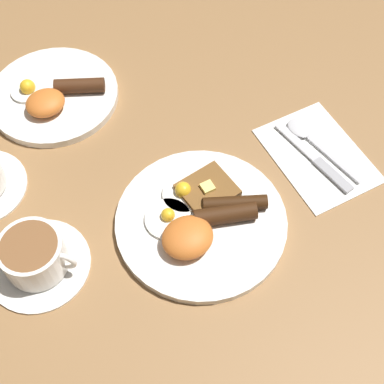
# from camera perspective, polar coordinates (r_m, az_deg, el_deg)

# --- Properties ---
(ground_plane) EXTENTS (3.00, 3.00, 0.00)m
(ground_plane) POSITION_cam_1_polar(r_m,az_deg,el_deg) (0.87, 0.96, -3.45)
(ground_plane) COLOR olive
(breakfast_plate_near) EXTENTS (0.28, 0.28, 0.05)m
(breakfast_plate_near) POSITION_cam_1_polar(r_m,az_deg,el_deg) (0.86, 0.93, -3.01)
(breakfast_plate_near) COLOR white
(breakfast_plate_near) RESTS_ON ground_plane
(breakfast_plate_far) EXTENTS (0.24, 0.24, 0.05)m
(breakfast_plate_far) POSITION_cam_1_polar(r_m,az_deg,el_deg) (1.05, -14.58, 9.95)
(breakfast_plate_far) COLOR white
(breakfast_plate_far) RESTS_ON ground_plane
(teacup_near) EXTENTS (0.16, 0.16, 0.07)m
(teacup_near) POSITION_cam_1_polar(r_m,az_deg,el_deg) (0.84, -16.38, -6.68)
(teacup_near) COLOR white
(teacup_near) RESTS_ON ground_plane
(napkin) EXTENTS (0.16, 0.21, 0.01)m
(napkin) POSITION_cam_1_polar(r_m,az_deg,el_deg) (0.97, 13.24, 3.87)
(napkin) COLOR white
(napkin) RESTS_ON ground_plane
(knife) EXTENTS (0.04, 0.18, 0.01)m
(knife) POSITION_cam_1_polar(r_m,az_deg,el_deg) (0.96, 13.18, 3.33)
(knife) COLOR silver
(knife) RESTS_ON napkin
(spoon) EXTENTS (0.04, 0.17, 0.01)m
(spoon) POSITION_cam_1_polar(r_m,az_deg,el_deg) (0.99, 12.06, 6.00)
(spoon) COLOR silver
(spoon) RESTS_ON napkin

